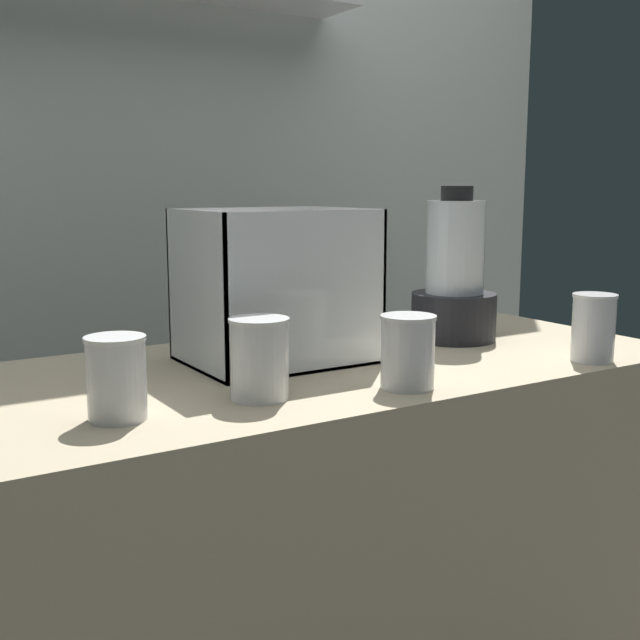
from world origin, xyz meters
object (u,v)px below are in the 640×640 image
object	(u,v)px
juice_cup_orange_right	(593,331)
blender_pitcher	(454,282)
juice_cup_carrot_left	(259,363)
juice_cup_beet_middle	(408,357)
carrot_display_bin	(279,315)
juice_cup_carrot_far_left	(117,384)

from	to	relation	value
juice_cup_orange_right	blender_pitcher	bearing A→B (deg)	104.96
juice_cup_carrot_left	juice_cup_beet_middle	world-z (taller)	juice_cup_carrot_left
blender_pitcher	juice_cup_beet_middle	size ratio (longest dim) A/B	2.71
carrot_display_bin	blender_pitcher	size ratio (longest dim) A/B	0.99
juice_cup_carrot_left	blender_pitcher	bearing A→B (deg)	19.48
juice_cup_carrot_left	carrot_display_bin	bearing A→B (deg)	54.43
juice_cup_beet_middle	juice_cup_orange_right	bearing A→B (deg)	-3.78
juice_cup_carrot_left	juice_cup_orange_right	xyz separation A→B (m)	(0.65, -0.10, 0.00)
blender_pitcher	juice_cup_orange_right	distance (m)	0.32
juice_cup_beet_middle	juice_cup_orange_right	world-z (taller)	juice_cup_orange_right
juice_cup_orange_right	juice_cup_carrot_far_left	bearing A→B (deg)	173.12
juice_cup_carrot_far_left	juice_cup_beet_middle	bearing A→B (deg)	-9.69
carrot_display_bin	blender_pitcher	xyz separation A→B (m)	(0.42, -0.02, 0.04)
carrot_display_bin	juice_cup_carrot_far_left	world-z (taller)	carrot_display_bin
carrot_display_bin	juice_cup_beet_middle	bearing A→B (deg)	-74.56
juice_cup_carrot_left	juice_cup_orange_right	world-z (taller)	same
juice_cup_carrot_left	juice_cup_beet_middle	distance (m)	0.24
juice_cup_carrot_far_left	juice_cup_beet_middle	world-z (taller)	same
carrot_display_bin	juice_cup_beet_middle	size ratio (longest dim) A/B	2.69
carrot_display_bin	juice_cup_orange_right	world-z (taller)	carrot_display_bin
juice_cup_carrot_far_left	blender_pitcher	bearing A→B (deg)	13.69
juice_cup_carrot_far_left	juice_cup_carrot_left	bearing A→B (deg)	-2.41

